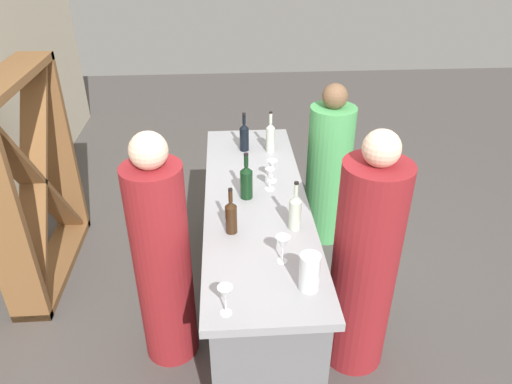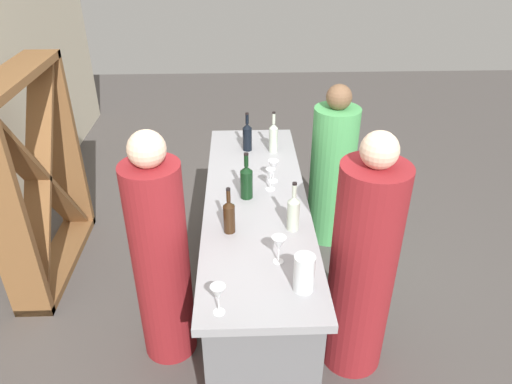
{
  "view_description": "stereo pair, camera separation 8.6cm",
  "coord_description": "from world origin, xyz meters",
  "px_view_note": "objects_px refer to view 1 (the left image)",
  "views": [
    {
      "loc": [
        -2.69,
        0.18,
        2.6
      ],
      "look_at": [
        0.0,
        0.0,
        1.0
      ],
      "focal_mm": 33.47,
      "sensor_mm": 36.0,
      "label": 1
    },
    {
      "loc": [
        -2.7,
        0.1,
        2.6
      ],
      "look_at": [
        0.0,
        0.0,
        1.0
      ],
      "focal_mm": 33.47,
      "sensor_mm": 36.0,
      "label": 2
    }
  ],
  "objects_px": {
    "wine_glass_near_left": "(272,166)",
    "wine_glass_near_right": "(283,244)",
    "water_pitcher": "(309,272)",
    "person_left_guest": "(364,266)",
    "wine_bottle_leftmost_amber_brown": "(231,216)",
    "wine_rack": "(34,182)",
    "wine_bottle_second_right_clear_pale": "(270,137)",
    "wine_bottle_second_left_clear_pale": "(295,211)",
    "person_right_guest": "(163,262)",
    "wine_glass_far_left": "(225,295)",
    "wine_bottle_center_dark_green": "(246,181)",
    "wine_glass_near_center": "(270,175)",
    "wine_bottle_rightmost_near_black": "(244,136)",
    "person_center_guest": "(328,172)"
  },
  "relations": [
    {
      "from": "person_right_guest",
      "to": "wine_bottle_second_left_clear_pale",
      "type": "bearing_deg",
      "value": -1.7
    },
    {
      "from": "wine_bottle_leftmost_amber_brown",
      "to": "wine_glass_near_center",
      "type": "relative_size",
      "value": 1.88
    },
    {
      "from": "wine_glass_near_left",
      "to": "wine_glass_near_right",
      "type": "xyz_separation_m",
      "value": [
        -0.9,
        0.03,
        0.0
      ]
    },
    {
      "from": "person_center_guest",
      "to": "person_right_guest",
      "type": "height_order",
      "value": "person_right_guest"
    },
    {
      "from": "wine_glass_near_center",
      "to": "wine_bottle_leftmost_amber_brown",
      "type": "bearing_deg",
      "value": 150.63
    },
    {
      "from": "wine_bottle_leftmost_amber_brown",
      "to": "wine_bottle_rightmost_near_black",
      "type": "xyz_separation_m",
      "value": [
        1.12,
        -0.13,
        0.01
      ]
    },
    {
      "from": "person_center_guest",
      "to": "wine_bottle_second_right_clear_pale",
      "type": "bearing_deg",
      "value": 37.72
    },
    {
      "from": "wine_bottle_leftmost_amber_brown",
      "to": "wine_glass_near_left",
      "type": "height_order",
      "value": "wine_bottle_leftmost_amber_brown"
    },
    {
      "from": "wine_bottle_rightmost_near_black",
      "to": "person_center_guest",
      "type": "height_order",
      "value": "person_center_guest"
    },
    {
      "from": "wine_bottle_second_right_clear_pale",
      "to": "wine_bottle_center_dark_green",
      "type": "bearing_deg",
      "value": 162.11
    },
    {
      "from": "wine_bottle_second_right_clear_pale",
      "to": "wine_bottle_rightmost_near_black",
      "type": "xyz_separation_m",
      "value": [
        0.03,
        0.2,
        -0.01
      ]
    },
    {
      "from": "wine_rack",
      "to": "wine_bottle_second_right_clear_pale",
      "type": "relative_size",
      "value": 4.99
    },
    {
      "from": "water_pitcher",
      "to": "wine_bottle_center_dark_green",
      "type": "bearing_deg",
      "value": 16.46
    },
    {
      "from": "wine_bottle_rightmost_near_black",
      "to": "person_right_guest",
      "type": "bearing_deg",
      "value": 153.6
    },
    {
      "from": "wine_bottle_center_dark_green",
      "to": "person_left_guest",
      "type": "distance_m",
      "value": 0.92
    },
    {
      "from": "wine_bottle_leftmost_amber_brown",
      "to": "person_center_guest",
      "type": "relative_size",
      "value": 0.21
    },
    {
      "from": "wine_bottle_second_left_clear_pale",
      "to": "person_right_guest",
      "type": "xyz_separation_m",
      "value": [
        -0.02,
        0.81,
        -0.32
      ]
    },
    {
      "from": "water_pitcher",
      "to": "person_left_guest",
      "type": "relative_size",
      "value": 0.12
    },
    {
      "from": "wine_bottle_rightmost_near_black",
      "to": "wine_glass_near_center",
      "type": "relative_size",
      "value": 1.98
    },
    {
      "from": "wine_bottle_center_dark_green",
      "to": "wine_bottle_second_left_clear_pale",
      "type": "bearing_deg",
      "value": -144.48
    },
    {
      "from": "wine_rack",
      "to": "wine_bottle_second_right_clear_pale",
      "type": "xyz_separation_m",
      "value": [
        0.16,
        -1.81,
        0.25
      ]
    },
    {
      "from": "wine_rack",
      "to": "wine_bottle_rightmost_near_black",
      "type": "distance_m",
      "value": 1.64
    },
    {
      "from": "wine_bottle_leftmost_amber_brown",
      "to": "person_right_guest",
      "type": "xyz_separation_m",
      "value": [
        -0.01,
        0.43,
        -0.32
      ]
    },
    {
      "from": "wine_rack",
      "to": "wine_glass_far_left",
      "type": "distance_m",
      "value": 2.15
    },
    {
      "from": "wine_bottle_second_left_clear_pale",
      "to": "wine_glass_near_left",
      "type": "bearing_deg",
      "value": 7.56
    },
    {
      "from": "wine_bottle_rightmost_near_black",
      "to": "wine_bottle_second_left_clear_pale",
      "type": "bearing_deg",
      "value": -167.31
    },
    {
      "from": "wine_bottle_second_right_clear_pale",
      "to": "water_pitcher",
      "type": "relative_size",
      "value": 1.62
    },
    {
      "from": "wine_glass_near_right",
      "to": "person_right_guest",
      "type": "distance_m",
      "value": 0.82
    },
    {
      "from": "wine_bottle_second_left_clear_pale",
      "to": "wine_bottle_rightmost_near_black",
      "type": "height_order",
      "value": "wine_bottle_second_left_clear_pale"
    },
    {
      "from": "wine_glass_near_left",
      "to": "wine_glass_near_right",
      "type": "height_order",
      "value": "wine_glass_near_right"
    },
    {
      "from": "wine_bottle_leftmost_amber_brown",
      "to": "wine_glass_near_right",
      "type": "distance_m",
      "value": 0.4
    },
    {
      "from": "wine_bottle_second_left_clear_pale",
      "to": "person_right_guest",
      "type": "distance_m",
      "value": 0.87
    },
    {
      "from": "wine_glass_far_left",
      "to": "wine_rack",
      "type": "bearing_deg",
      "value": 42.2
    },
    {
      "from": "wine_bottle_rightmost_near_black",
      "to": "wine_glass_near_center",
      "type": "xyz_separation_m",
      "value": [
        -0.63,
        -0.14,
        -0.01
      ]
    },
    {
      "from": "water_pitcher",
      "to": "wine_bottle_leftmost_amber_brown",
      "type": "bearing_deg",
      "value": 36.1
    },
    {
      "from": "wine_bottle_leftmost_amber_brown",
      "to": "wine_glass_near_right",
      "type": "xyz_separation_m",
      "value": [
        -0.3,
        -0.27,
        0.01
      ]
    },
    {
      "from": "wine_glass_near_left",
      "to": "person_left_guest",
      "type": "bearing_deg",
      "value": -146.6
    },
    {
      "from": "wine_glass_near_left",
      "to": "wine_glass_near_center",
      "type": "height_order",
      "value": "wine_glass_near_left"
    },
    {
      "from": "wine_bottle_second_left_clear_pale",
      "to": "wine_bottle_second_right_clear_pale",
      "type": "xyz_separation_m",
      "value": [
        1.07,
        0.04,
        0.0
      ]
    },
    {
      "from": "wine_bottle_second_right_clear_pale",
      "to": "person_left_guest",
      "type": "relative_size",
      "value": 0.2
    },
    {
      "from": "wine_glass_far_left",
      "to": "wine_bottle_second_left_clear_pale",
      "type": "bearing_deg",
      "value": -31.81
    },
    {
      "from": "wine_bottle_rightmost_near_black",
      "to": "wine_bottle_leftmost_amber_brown",
      "type": "bearing_deg",
      "value": 173.38
    },
    {
      "from": "wine_glass_far_left",
      "to": "person_right_guest",
      "type": "distance_m",
      "value": 0.83
    },
    {
      "from": "wine_glass_near_center",
      "to": "person_right_guest",
      "type": "relative_size",
      "value": 0.1
    },
    {
      "from": "wine_bottle_center_dark_green",
      "to": "wine_glass_far_left",
      "type": "distance_m",
      "value": 1.07
    },
    {
      "from": "wine_bottle_center_dark_green",
      "to": "wine_glass_near_right",
      "type": "distance_m",
      "value": 0.7
    },
    {
      "from": "wine_bottle_second_left_clear_pale",
      "to": "wine_glass_near_right",
      "type": "relative_size",
      "value": 1.94
    },
    {
      "from": "wine_rack",
      "to": "water_pitcher",
      "type": "bearing_deg",
      "value": -127.71
    },
    {
      "from": "wine_rack",
      "to": "person_center_guest",
      "type": "relative_size",
      "value": 1.15
    },
    {
      "from": "wine_bottle_second_left_clear_pale",
      "to": "wine_glass_near_center",
      "type": "xyz_separation_m",
      "value": [
        0.47,
        0.11,
        -0.01
      ]
    }
  ]
}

